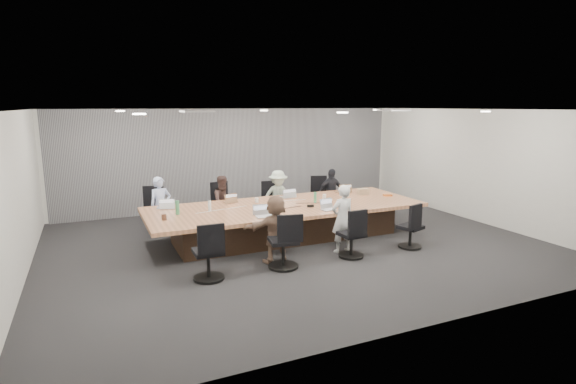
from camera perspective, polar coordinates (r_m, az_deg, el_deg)
name	(u,v)px	position (r m, az deg, el deg)	size (l,w,h in m)	color
floor	(296,244)	(9.58, 0.98, -6.60)	(10.00, 8.00, 0.00)	#262628
ceiling	(296,110)	(9.14, 1.04, 10.40)	(10.00, 8.00, 0.00)	white
wall_back	(237,158)	(12.95, -6.53, 4.28)	(10.00, 2.80, 0.00)	beige
wall_front	(430,225)	(5.96, 17.59, -4.02)	(10.00, 2.80, 0.00)	beige
wall_left	(16,199)	(8.48, -31.28, -0.76)	(8.00, 2.80, 0.00)	beige
wall_right	(476,166)	(12.22, 22.79, 3.10)	(8.00, 2.80, 0.00)	beige
curtain	(238,159)	(12.88, -6.42, 4.24)	(9.80, 0.04, 2.80)	gray
conference_table	(286,220)	(9.91, -0.24, -3.59)	(6.00, 2.20, 0.74)	#342216
chair_0	(159,213)	(10.84, -16.07, -2.56)	(0.59, 0.59, 0.87)	black
chair_1	(220,207)	(11.13, -8.62, -1.94)	(0.58, 0.58, 0.86)	black
chair_2	(273,205)	(11.58, -1.93, -1.64)	(0.49, 0.49, 0.73)	black
chair_3	(324,199)	(12.21, 4.65, -0.83)	(0.55, 0.55, 0.81)	black
chair_4	(208,256)	(7.68, -10.10, -8.03)	(0.55, 0.55, 0.82)	black
chair_5	(283,245)	(8.09, -0.61, -6.76)	(0.57, 0.57, 0.85)	black
chair_6	(351,238)	(8.75, 8.06, -5.82)	(0.51, 0.51, 0.76)	black
chair_7	(410,231)	(9.55, 15.29, -4.76)	(0.49, 0.49, 0.73)	black
person_0	(161,206)	(10.46, -15.86, -1.75)	(0.49, 0.32, 1.33)	#AFC1EE
laptop_0	(164,208)	(9.91, -15.42, -1.92)	(0.32, 0.22, 0.02)	#B2B2B7
person_1	(224,202)	(10.75, -8.15, -1.27)	(0.61, 0.48, 1.26)	#412E2A
laptop_1	(230,202)	(10.21, -7.31, -1.23)	(0.30, 0.20, 0.02)	#8C6647
person_2	(278,196)	(11.20, -1.27, -0.57)	(0.84, 0.48, 1.30)	#9FB2A1
laptop_2	(287,197)	(10.69, -0.13, -0.59)	(0.33, 0.23, 0.02)	#B2B2B7
person_3	(331,193)	(11.86, 5.47, -0.07)	(0.74, 0.31, 1.26)	black
laptop_3	(342,192)	(11.37, 6.85, 0.03)	(0.35, 0.24, 0.02)	#8C6647
person_5	(276,229)	(8.34, -1.57, -4.70)	(1.18, 0.38, 1.28)	#7C5E4B
laptop_5	(265,216)	(8.80, -2.95, -3.12)	(0.34, 0.23, 0.02)	#B2B2B7
person_6	(342,219)	(8.95, 6.92, -3.39)	(0.50, 0.33, 1.36)	silver
laptop_6	(329,210)	(9.40, 5.21, -2.25)	(0.30, 0.21, 0.02)	#B2B2B7
bottle_green_left	(177,208)	(9.23, -13.87, -1.93)	(0.08, 0.08, 0.28)	#419560
bottle_green_right	(315,197)	(10.08, 3.47, -0.68)	(0.07, 0.07, 0.24)	#419560
bottle_clear	(210,206)	(9.40, -9.92, -1.75)	(0.06, 0.06, 0.22)	silver
cup_white_far	(257,200)	(10.11, -4.00, -1.05)	(0.08, 0.08, 0.10)	white
cup_white_near	(324,196)	(10.55, 4.64, -0.55)	(0.08, 0.08, 0.10)	white
mug_brown	(164,217)	(8.86, -15.47, -3.09)	(0.09, 0.09, 0.12)	brown
mic_left	(260,211)	(9.22, -3.63, -2.45)	(0.14, 0.09, 0.03)	black
mic_right	(278,202)	(10.04, -1.31, -1.31)	(0.16, 0.11, 0.03)	black
stapler	(311,206)	(9.63, 2.88, -1.78)	(0.15, 0.04, 0.05)	black
canvas_bag	(363,191)	(11.15, 9.51, 0.07)	(0.27, 0.16, 0.14)	tan
snack_packet	(388,195)	(11.08, 12.53, -0.37)	(0.20, 0.13, 0.04)	orange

